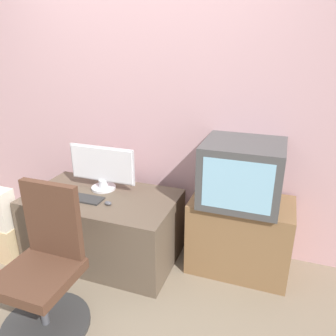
{
  "coord_description": "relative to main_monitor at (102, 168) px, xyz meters",
  "views": [
    {
      "loc": [
        1.14,
        -1.29,
        1.77
      ],
      "look_at": [
        0.33,
        0.99,
        0.83
      ],
      "focal_mm": 35.0,
      "sensor_mm": 36.0,
      "label": 1
    }
  ],
  "objects": [
    {
      "name": "side_stand",
      "position": [
        1.17,
        0.1,
        -0.46
      ],
      "size": [
        0.79,
        0.47,
        0.61
      ],
      "color": "olive",
      "rests_on": "ground_plane"
    },
    {
      "name": "office_chair",
      "position": [
        0.07,
        -0.9,
        -0.39
      ],
      "size": [
        0.57,
        0.57,
        0.96
      ],
      "color": "#333333",
      "rests_on": "ground_plane"
    },
    {
      "name": "keyboard",
      "position": [
        -0.04,
        -0.23,
        -0.19
      ],
      "size": [
        0.29,
        0.13,
        0.01
      ],
      "color": "#2D2D2D",
      "rests_on": "desk"
    },
    {
      "name": "wall_back",
      "position": [
        0.24,
        0.38,
        0.53
      ],
      "size": [
        4.4,
        0.05,
        2.6
      ],
      "color": "#CC9EA3",
      "rests_on": "ground_plane"
    },
    {
      "name": "mouse",
      "position": [
        0.18,
        -0.25,
        -0.18
      ],
      "size": [
        0.06,
        0.04,
        0.03
      ],
      "color": "#4C4C51",
      "rests_on": "desk"
    },
    {
      "name": "main_monitor",
      "position": [
        0.0,
        0.0,
        0.0
      ],
      "size": [
        0.59,
        0.21,
        0.38
      ],
      "color": "silver",
      "rests_on": "desk"
    },
    {
      "name": "ground_plane",
      "position": [
        0.24,
        -0.94,
        -0.77
      ],
      "size": [
        12.0,
        12.0,
        0.0
      ],
      "primitive_type": "plane",
      "color": "#7F705B"
    },
    {
      "name": "crt_tv",
      "position": [
        1.15,
        0.1,
        0.08
      ],
      "size": [
        0.58,
        0.55,
        0.47
      ],
      "color": "#474747",
      "rests_on": "side_stand"
    },
    {
      "name": "cardboard_box_upper",
      "position": [
        -0.7,
        -0.46,
        -0.28
      ],
      "size": [
        0.19,
        0.15,
        0.34
      ],
      "color": "beige",
      "rests_on": "cardboard_box_lower"
    },
    {
      "name": "desk",
      "position": [
        0.05,
        -0.13,
        -0.48
      ],
      "size": [
        1.23,
        0.71,
        0.58
      ],
      "color": "brown",
      "rests_on": "ground_plane"
    },
    {
      "name": "cardboard_box_lower",
      "position": [
        -0.7,
        -0.46,
        -0.61
      ],
      "size": [
        0.2,
        0.17,
        0.32
      ],
      "color": "#D1B27F",
      "rests_on": "ground_plane"
    }
  ]
}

